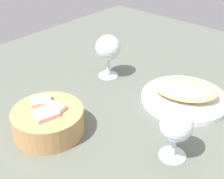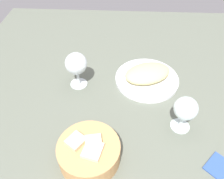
{
  "view_description": "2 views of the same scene",
  "coord_description": "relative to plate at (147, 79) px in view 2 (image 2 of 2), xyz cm",
  "views": [
    {
      "loc": [
        -34.06,
        53.29,
        46.86
      ],
      "look_at": [
        12.82,
        0.11,
        3.2
      ],
      "focal_mm": 49.22,
      "sensor_mm": 36.0,
      "label": 1
    },
    {
      "loc": [
        7.09,
        51.44,
        57.36
      ],
      "look_at": [
        10.04,
        -3.1,
        3.83
      ],
      "focal_mm": 36.49,
      "sensor_mm": 36.0,
      "label": 2
    }
  ],
  "objects": [
    {
      "name": "bread_basket",
      "position": [
        17.36,
        32.8,
        2.54
      ],
      "size": [
        16.66,
        16.66,
        7.28
      ],
      "color": "tan",
      "rests_on": "ground_plane"
    },
    {
      "name": "lettuce_garnish",
      "position": [
        5.46,
        -2.6,
        1.57
      ],
      "size": [
        4.05,
        4.05,
        1.74
      ],
      "primitive_type": "cone",
      "color": "#4C8530",
      "rests_on": "plate"
    },
    {
      "name": "wine_glass_far",
      "position": [
        -9.1,
        20.66,
        7.21
      ],
      "size": [
        6.95,
        6.95,
        11.91
      ],
      "color": "silver",
      "rests_on": "ground_plane"
    },
    {
      "name": "plate",
      "position": [
        0.0,
        0.0,
        0.0
      ],
      "size": [
        23.38,
        23.38,
        1.4
      ],
      "primitive_type": "cylinder",
      "color": "white",
      "rests_on": "ground_plane"
    },
    {
      "name": "omelette",
      "position": [
        -0.0,
        0.0,
        2.93
      ],
      "size": [
        20.23,
        16.95,
        4.47
      ],
      "primitive_type": "ellipsoid",
      "rotation": [
        0.0,
        0.0,
        0.42
      ],
      "color": "#DBCB7D",
      "rests_on": "plate"
    },
    {
      "name": "ground_plane",
      "position": [
        2.46,
        12.53,
        -1.7
      ],
      "size": [
        140.0,
        140.0,
        2.0
      ],
      "primitive_type": "cube",
      "color": "#5A6053"
    },
    {
      "name": "wine_glass_near",
      "position": [
        25.06,
        3.33,
        8.4
      ],
      "size": [
        7.67,
        7.67,
        13.44
      ],
      "color": "silver",
      "rests_on": "ground_plane"
    }
  ]
}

